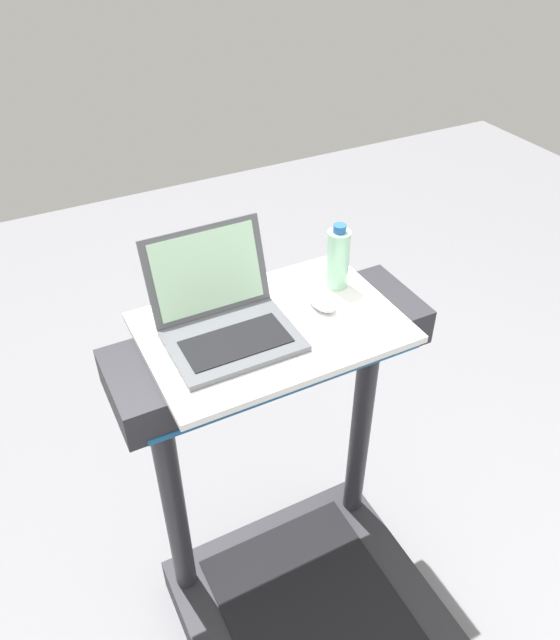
% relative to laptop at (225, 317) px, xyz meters
% --- Properties ---
extents(desk_board, '(0.69, 0.47, 0.02)m').
position_rel_laptop_xyz_m(desk_board, '(0.12, -0.03, -0.06)').
color(desk_board, white).
rests_on(desk_board, treadmill_base).
extents(laptop, '(0.33, 0.32, 0.25)m').
position_rel_laptop_xyz_m(laptop, '(0.00, 0.00, 0.00)').
color(laptop, '#515459').
rests_on(laptop, desk_board).
extents(computer_mouse, '(0.07, 0.10, 0.03)m').
position_rel_laptop_xyz_m(computer_mouse, '(0.28, -0.02, -0.03)').
color(computer_mouse, '#B2B2B7').
rests_on(computer_mouse, desk_board).
extents(water_bottle, '(0.07, 0.07, 0.20)m').
position_rel_laptop_xyz_m(water_bottle, '(0.37, 0.06, 0.04)').
color(water_bottle, '#9EDBB2').
rests_on(water_bottle, desk_board).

